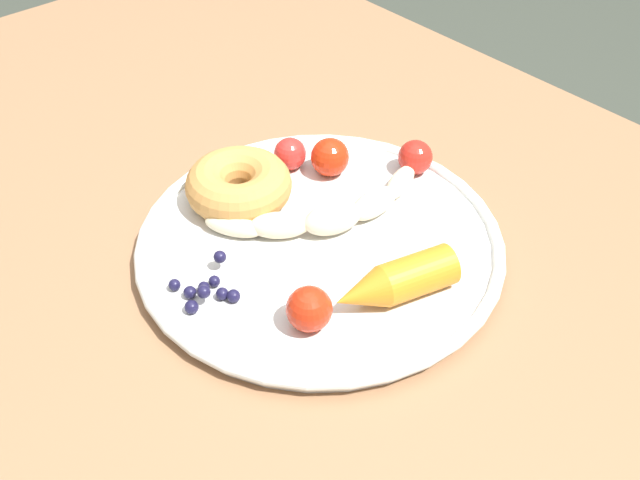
% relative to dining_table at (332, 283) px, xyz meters
% --- Properties ---
extents(dining_table, '(1.26, 0.73, 0.75)m').
position_rel_dining_table_xyz_m(dining_table, '(0.00, 0.00, 0.00)').
color(dining_table, '#8E6545').
rests_on(dining_table, ground_plane).
extents(plate, '(0.33, 0.33, 0.02)m').
position_rel_dining_table_xyz_m(plate, '(-0.03, 0.04, 0.10)').
color(plate, silver).
rests_on(plate, dining_table).
extents(banana, '(0.11, 0.21, 0.03)m').
position_rel_dining_table_xyz_m(banana, '(-0.02, 0.02, 0.12)').
color(banana, beige).
rests_on(banana, plate).
extents(carrot_orange, '(0.06, 0.11, 0.04)m').
position_rel_dining_table_xyz_m(carrot_orange, '(-0.12, 0.04, 0.12)').
color(carrot_orange, orange).
rests_on(carrot_orange, plate).
extents(donut, '(0.10, 0.10, 0.04)m').
position_rel_dining_table_xyz_m(donut, '(0.06, 0.06, 0.12)').
color(donut, '#C28744').
rests_on(donut, plate).
extents(blueberry_pile, '(0.05, 0.06, 0.02)m').
position_rel_dining_table_xyz_m(blueberry_pile, '(-0.02, 0.16, 0.11)').
color(blueberry_pile, '#191638').
rests_on(blueberry_pile, plate).
extents(tomato_near, '(0.03, 0.03, 0.03)m').
position_rel_dining_table_xyz_m(tomato_near, '(0.08, -0.01, 0.12)').
color(tomato_near, red).
rests_on(tomato_near, plate).
extents(tomato_mid, '(0.04, 0.04, 0.04)m').
position_rel_dining_table_xyz_m(tomato_mid, '(-0.10, 0.12, 0.12)').
color(tomato_mid, red).
rests_on(tomato_mid, plate).
extents(tomato_far, '(0.03, 0.03, 0.03)m').
position_rel_dining_table_xyz_m(tomato_far, '(-0.01, -0.10, 0.12)').
color(tomato_far, red).
rests_on(tomato_far, plate).
extents(tomato_extra, '(0.04, 0.04, 0.04)m').
position_rel_dining_table_xyz_m(tomato_extra, '(0.04, -0.03, 0.12)').
color(tomato_extra, red).
rests_on(tomato_extra, plate).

